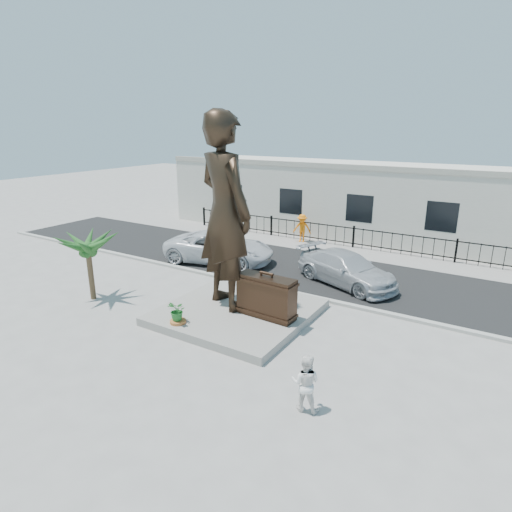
{
  "coord_description": "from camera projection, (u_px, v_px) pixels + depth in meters",
  "views": [
    {
      "loc": [
        7.81,
        -10.66,
        6.86
      ],
      "look_at": [
        0.0,
        2.0,
        2.3
      ],
      "focal_mm": 30.0,
      "sensor_mm": 36.0,
      "label": 1
    }
  ],
  "objects": [
    {
      "name": "ground",
      "position": [
        225.0,
        335.0,
        14.61
      ],
      "size": [
        100.0,
        100.0,
        0.0
      ],
      "primitive_type": "plane",
      "color": "#9E9991",
      "rests_on": "ground"
    },
    {
      "name": "street",
      "position": [
        320.0,
        270.0,
        21.11
      ],
      "size": [
        40.0,
        7.0,
        0.01
      ],
      "primitive_type": "cube",
      "color": "black",
      "rests_on": "ground"
    },
    {
      "name": "curb",
      "position": [
        287.0,
        291.0,
        18.25
      ],
      "size": [
        40.0,
        0.25,
        0.12
      ],
      "primitive_type": "cube",
      "color": "#A5A399",
      "rests_on": "ground"
    },
    {
      "name": "far_sidewalk",
      "position": [
        348.0,
        251.0,
        24.37
      ],
      "size": [
        40.0,
        2.5,
        0.02
      ],
      "primitive_type": "cube",
      "color": "#9E9991",
      "rests_on": "ground"
    },
    {
      "name": "plinth",
      "position": [
        238.0,
        312.0,
        16.03
      ],
      "size": [
        5.2,
        5.2,
        0.3
      ],
      "primitive_type": "cube",
      "color": "gray",
      "rests_on": "ground"
    },
    {
      "name": "fence",
      "position": [
        353.0,
        238.0,
        24.85
      ],
      "size": [
        22.0,
        0.1,
        1.2
      ],
      "primitive_type": "cube",
      "color": "black",
      "rests_on": "ground"
    },
    {
      "name": "building",
      "position": [
        377.0,
        200.0,
        27.79
      ],
      "size": [
        28.0,
        7.0,
        4.4
      ],
      "primitive_type": "cube",
      "color": "silver",
      "rests_on": "ground"
    },
    {
      "name": "statue",
      "position": [
        225.0,
        212.0,
        15.37
      ],
      "size": [
        3.04,
        2.54,
        7.11
      ],
      "primitive_type": "imported",
      "rotation": [
        0.0,
        0.0,
        2.76
      ],
      "color": "black",
      "rests_on": "plinth"
    },
    {
      "name": "suitcase",
      "position": [
        266.0,
        297.0,
        15.12
      ],
      "size": [
        2.17,
        0.79,
        1.51
      ],
      "primitive_type": "cube",
      "rotation": [
        0.0,
        0.0,
        -0.05
      ],
      "color": "black",
      "rests_on": "plinth"
    },
    {
      "name": "tourist",
      "position": [
        306.0,
        383.0,
        10.57
      ],
      "size": [
        0.85,
        0.73,
        1.51
      ],
      "primitive_type": "imported",
      "rotation": [
        0.0,
        0.0,
        3.38
      ],
      "color": "white",
      "rests_on": "ground"
    },
    {
      "name": "car_white",
      "position": [
        219.0,
        247.0,
        22.15
      ],
      "size": [
        6.05,
        3.74,
        1.56
      ],
      "primitive_type": "imported",
      "rotation": [
        0.0,
        0.0,
        1.79
      ],
      "color": "silver",
      "rests_on": "street"
    },
    {
      "name": "car_silver",
      "position": [
        347.0,
        269.0,
        19.06
      ],
      "size": [
        5.32,
        3.68,
        1.43
      ],
      "primitive_type": "imported",
      "rotation": [
        0.0,
        0.0,
        1.19
      ],
      "color": "#B4B6B9",
      "rests_on": "street"
    },
    {
      "name": "worker",
      "position": [
        302.0,
        228.0,
        25.97
      ],
      "size": [
        1.22,
        0.89,
        1.7
      ],
      "primitive_type": "imported",
      "rotation": [
        0.0,
        0.0,
        0.26
      ],
      "color": "orange",
      "rests_on": "far_sidewalk"
    },
    {
      "name": "palm_tree",
      "position": [
        94.0,
        298.0,
        17.67
      ],
      "size": [
        1.8,
        1.8,
        3.2
      ],
      "primitive_type": null,
      "color": "#1F4E1C",
      "rests_on": "ground"
    },
    {
      "name": "planter",
      "position": [
        178.0,
        325.0,
        14.84
      ],
      "size": [
        0.56,
        0.56,
        0.4
      ],
      "primitive_type": "cylinder",
      "color": "#B0642E",
      "rests_on": "ground"
    },
    {
      "name": "shrub",
      "position": [
        177.0,
        311.0,
        14.68
      ],
      "size": [
        0.77,
        0.71,
        0.72
      ],
      "primitive_type": "imported",
      "rotation": [
        0.0,
        0.0,
        -0.26
      ],
      "color": "#246F2A",
      "rests_on": "planter"
    }
  ]
}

